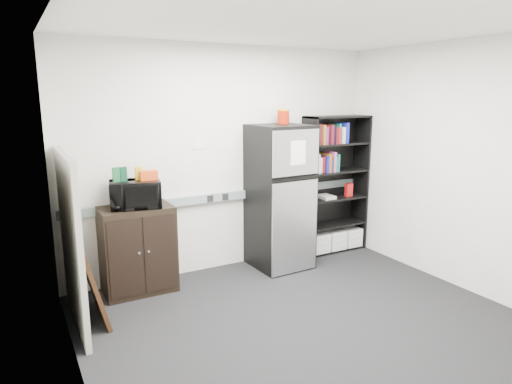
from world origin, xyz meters
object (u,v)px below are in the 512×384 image
bookshelf (335,185)px  cabinet (138,249)px  cubicle_partition (71,240)px  refrigerator (280,197)px  microwave (135,194)px

bookshelf → cabinet: 2.76m
bookshelf → cubicle_partition: (-3.43, -0.49, -0.10)m
bookshelf → cubicle_partition: bookshelf is taller
cabinet → cubicle_partition: bearing=-149.2°
bookshelf → cubicle_partition: 3.46m
bookshelf → cabinet: bookshelf is taller
bookshelf → refrigerator: bookshelf is taller
bookshelf → refrigerator: size_ratio=1.05×
bookshelf → microwave: (-2.72, -0.08, 0.18)m
cubicle_partition → microwave: size_ratio=3.13×
bookshelf → refrigerator: (-0.96, -0.14, -0.03)m
bookshelf → microwave: bookshelf is taller
cubicle_partition → refrigerator: refrigerator is taller
cabinet → refrigerator: bearing=-2.6°
bookshelf → microwave: bearing=-178.3°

